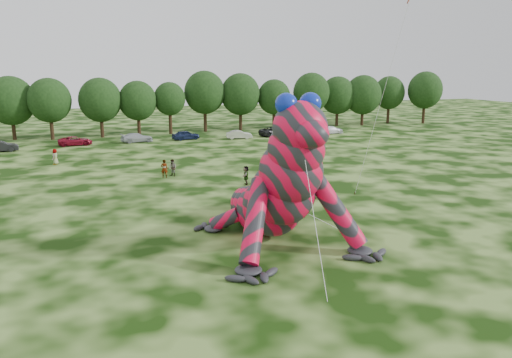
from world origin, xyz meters
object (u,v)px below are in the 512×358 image
object	(u,v)px
tree_9	(170,108)
tree_7	(101,108)
tree_6	(50,109)
car_7	(331,130)
tree_10	(205,101)
tree_12	(274,104)
tree_5	(12,108)
tree_15	(363,100)
car_5	(239,135)
inflatable_gecko	(264,163)
spectator_0	(164,169)
car_2	(75,141)
flying_kite	(406,12)
tree_8	(138,108)
tree_11	(240,102)
tree_13	(311,101)
tree_17	(425,98)
spectator_2	(274,154)
tree_16	(389,100)
spectator_1	(173,168)
tree_14	(337,101)
car_6	(275,131)
spectator_5	(246,175)
car_4	(186,135)
car_1	(0,146)
car_3	(137,138)
spectator_4	(55,157)

from	to	relation	value
tree_9	tree_7	bearing A→B (deg)	-177.22
tree_6	car_7	distance (m)	45.19
tree_10	tree_12	world-z (taller)	tree_10
tree_5	tree_12	bearing A→B (deg)	-0.93
tree_15	car_5	bearing A→B (deg)	-160.46
inflatable_gecko	spectator_0	world-z (taller)	inflatable_gecko
inflatable_gecko	car_2	distance (m)	47.32
tree_10	flying_kite	bearing A→B (deg)	-86.13
tree_8	tree_11	xyz separation A→B (m)	(18.00, 1.21, 0.56)
tree_11	car_7	bearing A→B (deg)	-37.64
tree_13	tree_17	distance (m)	24.82
tree_7	spectator_2	bearing A→B (deg)	-58.13
tree_10	spectator_0	world-z (taller)	tree_10
tree_16	spectator_1	bearing A→B (deg)	-144.49
tree_5	spectator_1	bearing A→B (deg)	-62.22
car_2	tree_14	bearing A→B (deg)	-81.92
tree_7	car_6	xyz separation A→B (m)	(26.84, -7.82, -3.99)
car_2	spectator_5	distance (m)	35.24
flying_kite	tree_10	size ratio (longest dim) A/B	1.64
tree_14	car_7	bearing A→B (deg)	-123.07
tree_8	car_7	distance (m)	32.30
tree_12	tree_14	size ratio (longest dim) A/B	0.95
tree_9	tree_17	distance (m)	50.89
tree_5	tree_8	xyz separation A→B (m)	(18.91, -1.45, -0.43)
tree_16	car_2	xyz separation A→B (m)	(-59.66, -10.26, -4.02)
tree_13	tree_5	bearing A→B (deg)	178.51
spectator_2	car_7	bearing A→B (deg)	13.00
tree_8	tree_9	bearing A→B (deg)	3.89
car_5	spectator_5	world-z (taller)	spectator_5
tree_9	car_6	world-z (taller)	tree_9
spectator_1	car_4	bearing A→B (deg)	131.84
flying_kite	car_5	xyz separation A→B (m)	(-0.71, 40.51, -14.51)
flying_kite	tree_15	bearing A→B (deg)	61.37
tree_8	tree_6	bearing A→B (deg)	-178.71
tree_10	tree_11	world-z (taller)	tree_10
car_1	spectator_0	bearing A→B (deg)	-148.87
tree_7	car_5	size ratio (longest dim) A/B	2.34
tree_11	car_6	distance (m)	10.58
flying_kite	car_3	xyz separation A→B (m)	(-16.33, 42.16, -14.49)
inflatable_gecko	tree_13	xyz separation A→B (m)	(29.33, 53.60, 0.24)
tree_5	car_6	size ratio (longest dim) A/B	1.81
tree_10	tree_13	distance (m)	19.79
car_1	car_5	world-z (taller)	car_1
tree_15	tree_11	bearing A→B (deg)	179.02
tree_7	tree_10	world-z (taller)	tree_10
tree_14	spectator_4	size ratio (longest dim) A/B	5.18
tree_12	spectator_1	xyz separation A→B (m)	(-24.76, -34.19, -3.61)
car_2	car_6	size ratio (longest dim) A/B	0.89
car_4	car_5	world-z (taller)	car_4
tree_6	car_4	distance (m)	21.22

